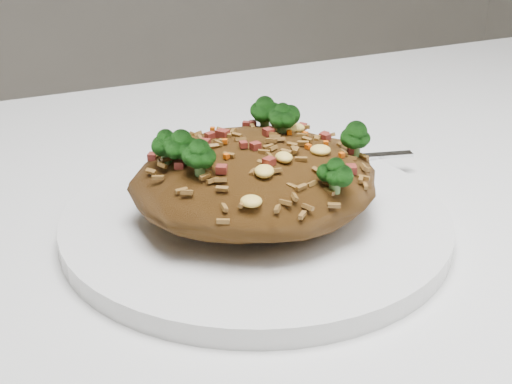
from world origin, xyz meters
TOP-DOWN VIEW (x-y plane):
  - plate at (0.04, 0.04)m, footprint 0.26×0.26m
  - fried_rice at (0.04, 0.04)m, footprint 0.16×0.15m
  - fork at (0.12, 0.10)m, footprint 0.16×0.05m

SIDE VIEW (x-z plane):
  - plate at x=0.04m, z-range 0.75..0.76m
  - fork at x=0.12m, z-range 0.76..0.77m
  - fried_rice at x=0.04m, z-range 0.76..0.83m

